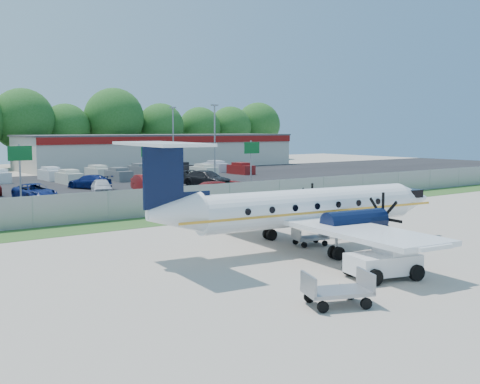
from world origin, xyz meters
TOP-DOWN VIEW (x-y plane):
  - ground at (0.00, 0.00)m, footprint 170.00×170.00m
  - grass_verge at (0.00, 12.00)m, footprint 170.00×4.00m
  - access_road at (0.00, 19.00)m, footprint 170.00×8.00m
  - parking_lot at (0.00, 40.00)m, footprint 170.00×32.00m
  - perimeter_fence at (0.00, 14.00)m, footprint 120.00×0.06m
  - building_east at (26.00, 61.98)m, footprint 44.40×12.40m
  - sign_left at (-8.00, 22.91)m, footprint 1.80×0.26m
  - sign_mid at (3.00, 22.91)m, footprint 1.80×0.26m
  - sign_right at (14.00, 22.91)m, footprint 1.80×0.26m
  - light_pole_ne at (20.00, 38.00)m, footprint 0.90×0.35m
  - light_pole_se at (20.00, 48.00)m, footprint 0.90×0.35m
  - aircraft at (-1.03, -0.69)m, footprint 18.01×17.71m
  - pushback_tug at (-2.40, -7.23)m, footprint 3.13×2.60m
  - baggage_cart_near at (-6.85, -8.82)m, footprint 2.60×2.10m
  - baggage_cart_far at (-0.07, -0.28)m, footprint 1.96×1.46m
  - cone_nose at (12.03, 3.88)m, footprint 0.38×0.38m
  - cone_port_wing at (-5.79, -7.92)m, footprint 0.33×0.33m
  - cone_starboard_wing at (4.57, 7.81)m, footprint 0.40×0.40m
  - road_car_mid at (6.73, 19.60)m, footprint 5.97×3.51m
  - road_car_east at (22.37, 16.65)m, footprint 5.33×3.45m
  - parked_car_b at (-5.19, 28.52)m, footprint 2.77×5.38m
  - parked_car_c at (1.16, 29.05)m, footprint 3.13×4.79m
  - parked_car_d at (5.63, 28.41)m, footprint 2.59×5.45m
  - parked_car_e at (13.46, 29.87)m, footprint 3.86×6.33m
  - parked_car_g at (2.59, 35.28)m, footprint 3.78×5.44m
  - far_parking_rows at (0.00, 45.00)m, footprint 56.00×10.00m

SIDE VIEW (x-z plane):
  - ground at x=0.00m, z-range 0.00..0.00m
  - road_car_mid at x=6.73m, z-range -0.81..0.81m
  - road_car_east at x=22.37m, z-range -0.68..0.68m
  - parked_car_b at x=-5.19m, z-range -0.73..0.73m
  - parked_car_c at x=1.16m, z-range -0.76..0.76m
  - parked_car_d at x=5.63m, z-range -0.86..0.86m
  - parked_car_e at x=13.46m, z-range -0.86..0.86m
  - parked_car_g at x=2.59m, z-range -0.73..0.73m
  - far_parking_rows at x=0.00m, z-range -0.80..0.80m
  - grass_verge at x=0.00m, z-range 0.00..0.02m
  - access_road at x=0.00m, z-range 0.00..0.02m
  - parking_lot at x=0.00m, z-range 0.00..0.02m
  - cone_port_wing at x=-5.79m, z-range -0.01..0.45m
  - cone_nose at x=12.03m, z-range -0.01..0.53m
  - cone_starboard_wing at x=4.57m, z-range -0.02..0.55m
  - baggage_cart_far at x=-0.07m, z-range -0.03..0.89m
  - baggage_cart_near at x=-6.85m, z-range -0.04..1.14m
  - pushback_tug at x=-2.40m, z-range -0.03..1.48m
  - perimeter_fence at x=0.00m, z-range 0.01..2.00m
  - aircraft at x=-1.03m, z-range -0.63..4.90m
  - building_east at x=26.00m, z-range 0.01..5.25m
  - sign_left at x=-8.00m, z-range 1.11..6.11m
  - sign_mid at x=3.00m, z-range 1.11..6.11m
  - sign_right at x=14.00m, z-range 1.11..6.11m
  - light_pole_ne at x=20.00m, z-range 0.69..9.78m
  - light_pole_se at x=20.00m, z-range 0.69..9.78m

